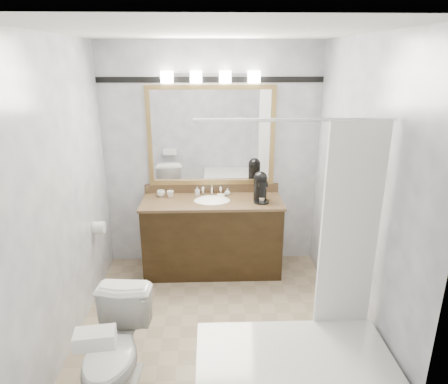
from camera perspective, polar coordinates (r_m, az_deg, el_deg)
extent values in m
cube|color=#9D886A|center=(3.85, -1.48, -18.57)|extent=(2.40, 2.60, 0.01)
cube|color=white|center=(3.06, -1.91, 22.04)|extent=(2.40, 2.60, 0.01)
cube|color=silver|center=(4.50, -1.80, 4.88)|extent=(2.40, 0.01, 2.50)
cube|color=silver|center=(2.06, -1.37, -12.84)|extent=(2.40, 0.01, 2.50)
cube|color=silver|center=(3.46, -22.07, -0.86)|extent=(0.01, 2.60, 2.50)
cube|color=silver|center=(3.47, 18.67, -0.40)|extent=(0.01, 2.60, 2.50)
cube|color=black|center=(4.51, -1.67, -6.45)|extent=(1.50, 0.55, 0.82)
cube|color=olive|center=(4.34, -1.73, -1.37)|extent=(1.53, 0.58, 0.03)
cube|color=olive|center=(4.57, -1.76, 0.56)|extent=(1.53, 0.03, 0.10)
ellipsoid|color=white|center=(4.35, -1.72, -1.55)|extent=(0.44, 0.34, 0.14)
cube|color=#AD8A4E|center=(4.35, -1.91, 14.76)|extent=(1.40, 0.04, 0.05)
cube|color=#AD8A4E|center=(4.55, -1.77, 1.44)|extent=(1.40, 0.04, 0.05)
cube|color=#AD8A4E|center=(4.47, -10.60, 7.76)|extent=(0.05, 0.04, 1.00)
cube|color=#AD8A4E|center=(4.47, 6.93, 7.95)|extent=(0.05, 0.04, 1.00)
cube|color=white|center=(4.42, -1.84, 7.96)|extent=(1.30, 0.01, 1.00)
cube|color=silver|center=(4.33, -1.93, 16.39)|extent=(0.90, 0.05, 0.03)
cube|color=white|center=(4.31, -8.16, 15.94)|extent=(0.12, 0.12, 0.12)
cube|color=white|center=(4.29, -4.01, 16.07)|extent=(0.12, 0.12, 0.12)
cube|color=white|center=(4.29, 0.17, 16.11)|extent=(0.12, 0.12, 0.12)
cube|color=white|center=(4.31, 4.32, 16.08)|extent=(0.12, 0.12, 0.12)
cube|color=black|center=(4.36, -1.92, 15.75)|extent=(2.40, 0.01, 0.06)
cube|color=white|center=(3.05, 9.75, -25.18)|extent=(1.30, 0.72, 0.45)
cylinder|color=silver|center=(2.61, 10.20, 10.10)|extent=(1.30, 0.02, 0.02)
cube|color=white|center=(2.93, 17.46, -5.39)|extent=(0.40, 0.04, 1.55)
cylinder|color=white|center=(4.22, -17.40, -4.86)|extent=(0.11, 0.12, 0.12)
imported|color=white|center=(3.11, -15.24, -21.19)|extent=(0.47, 0.75, 0.73)
cube|color=white|center=(2.57, -17.94, -19.27)|extent=(0.25, 0.15, 0.10)
cylinder|color=black|center=(4.29, 5.35, -1.36)|extent=(0.17, 0.17, 0.02)
cylinder|color=black|center=(4.30, 5.18, 0.42)|extent=(0.14, 0.14, 0.24)
sphere|color=black|center=(4.26, 5.23, 1.98)|extent=(0.15, 0.15, 0.15)
cube|color=black|center=(4.21, 5.51, 1.14)|extent=(0.11, 0.11, 0.05)
cylinder|color=silver|center=(4.26, 5.44, -1.09)|extent=(0.06, 0.06, 0.06)
imported|color=white|center=(4.50, -8.98, -0.20)|extent=(0.11, 0.11, 0.07)
imported|color=white|center=(4.46, -7.69, -0.29)|extent=(0.08, 0.08, 0.07)
imported|color=white|center=(4.49, -3.84, 0.17)|extent=(0.06, 0.06, 0.10)
imported|color=white|center=(4.47, 0.49, 0.01)|extent=(0.07, 0.07, 0.08)
cube|color=beige|center=(4.45, -0.46, -0.49)|extent=(0.09, 0.07, 0.02)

